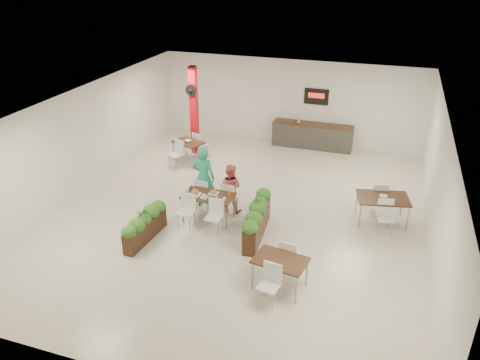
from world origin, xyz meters
name	(u,v)px	position (x,y,z in m)	size (l,w,h in m)	color
ground	(240,214)	(0.00, 0.00, 0.00)	(12.00, 12.00, 0.00)	beige
room_shell	(240,148)	(0.00, 0.00, 2.01)	(10.10, 12.10, 3.22)	white
red_column	(194,110)	(-3.00, 3.79, 1.64)	(0.40, 0.41, 3.20)	red
service_counter	(312,135)	(1.00, 5.65, 0.49)	(3.00, 0.64, 2.20)	#302E2B
main_table	(208,199)	(-0.75, -0.55, 0.64)	(1.41, 1.63, 0.92)	black
diner_man	(204,177)	(-1.14, 0.10, 0.93)	(0.68, 0.45, 1.87)	#26A67F
diner_woman	(230,188)	(-0.34, 0.10, 0.72)	(0.70, 0.54, 1.44)	#ED696B
planter_left	(145,223)	(-1.90, -2.03, 0.49)	(0.49, 1.76, 0.91)	black
planter_right	(257,218)	(0.76, -0.92, 0.52)	(0.55, 2.14, 1.12)	black
side_table_a	(188,145)	(-2.90, 2.95, 0.62)	(1.25, 1.66, 0.92)	black
side_table_b	(383,201)	(3.81, 0.82, 0.64)	(1.53, 1.67, 0.92)	black
side_table_c	(280,264)	(1.85, -2.83, 0.62)	(1.25, 1.67, 0.92)	black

